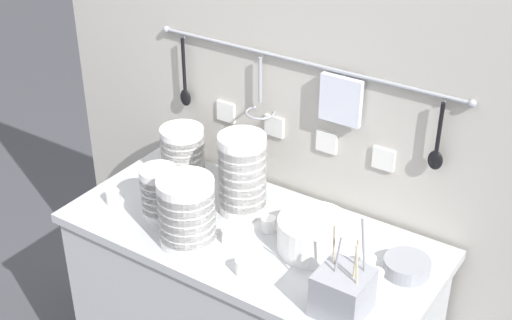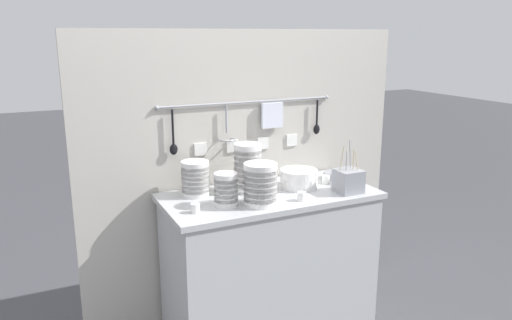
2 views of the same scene
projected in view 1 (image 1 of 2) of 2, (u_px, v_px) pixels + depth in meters
name	position (u px, v px, depth m)	size (l,w,h in m)	color
back_wall	(302.00, 187.00, 2.39)	(1.96, 0.11, 1.73)	#BCB7AD
bowl_stack_tall_left	(187.00, 212.00, 2.07)	(0.17, 0.17, 0.22)	white
bowl_stack_wide_centre	(183.00, 153.00, 2.40)	(0.15, 0.15, 0.19)	white
bowl_stack_back_corner	(242.00, 174.00, 2.20)	(0.15, 0.15, 0.27)	white
bowl_stack_short_front	(160.00, 192.00, 2.20)	(0.12, 0.12, 0.17)	white
plate_stack	(313.00, 234.00, 2.07)	(0.21, 0.21, 0.10)	white
steel_mixing_bowl	(407.00, 266.00, 1.99)	(0.13, 0.13, 0.04)	#93969E
cutlery_caddy	(343.00, 292.00, 1.83)	(0.13, 0.13, 0.28)	#93969E
cup_back_left	(268.00, 224.00, 2.16)	(0.04, 0.04, 0.05)	white
cup_front_left	(368.00, 264.00, 1.99)	(0.04, 0.04, 0.05)	white
cup_front_right	(113.00, 197.00, 2.29)	(0.04, 0.04, 0.05)	white
cup_back_right	(229.00, 236.00, 2.11)	(0.04, 0.04, 0.05)	white
cup_by_caddy	(243.00, 267.00, 1.98)	(0.04, 0.04, 0.05)	white
cup_centre	(376.00, 278.00, 1.94)	(0.04, 0.04, 0.05)	white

